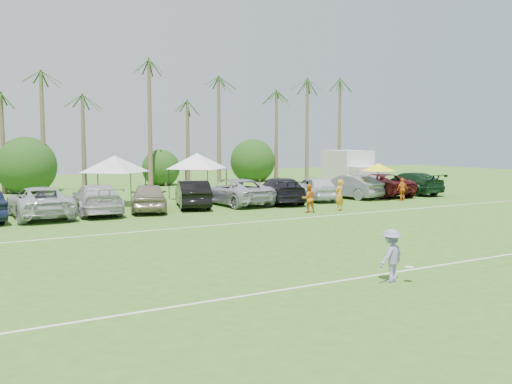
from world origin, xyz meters
TOP-DOWN VIEW (x-y plane):
  - ground at (0.00, 0.00)m, footprint 120.00×120.00m
  - field_lines at (0.00, 8.00)m, footprint 80.00×12.10m
  - palm_tree_4 at (-4.00, 38.00)m, footprint 2.40×2.40m
  - palm_tree_5 at (0.00, 38.00)m, footprint 2.40×2.40m
  - palm_tree_6 at (4.00, 38.00)m, footprint 2.40×2.40m
  - palm_tree_7 at (8.00, 38.00)m, footprint 2.40×2.40m
  - palm_tree_8 at (13.00, 38.00)m, footprint 2.40×2.40m
  - palm_tree_9 at (18.00, 38.00)m, footprint 2.40×2.40m
  - palm_tree_10 at (23.00, 38.00)m, footprint 2.40×2.40m
  - palm_tree_11 at (27.00, 38.00)m, footprint 2.40×2.40m
  - bush_tree_1 at (-6.00, 39.00)m, footprint 4.00×4.00m
  - bush_tree_2 at (6.00, 39.00)m, footprint 4.00×4.00m
  - bush_tree_3 at (16.00, 39.00)m, footprint 4.00×4.00m
  - sideline_player_a at (8.35, 15.54)m, footprint 0.80×0.67m
  - sideline_player_b at (6.30, 15.80)m, footprint 0.94×0.82m
  - sideline_player_c at (15.58, 17.69)m, footprint 0.95×0.42m
  - box_truck at (17.57, 25.54)m, footprint 3.67×6.86m
  - canopy_tent_left at (-2.36, 25.25)m, footprint 4.65×4.65m
  - canopy_tent_right at (3.80, 26.02)m, footprint 4.74×4.74m
  - market_umbrella at (14.32, 18.76)m, footprint 2.35×2.35m
  - frisbee_player at (-1.06, 1.17)m, footprint 1.15×0.91m
  - parked_car_2 at (-7.71, 21.18)m, footprint 2.89×6.20m
  - parked_car_3 at (-4.67, 21.22)m, footprint 2.89×6.09m
  - parked_car_4 at (-1.63, 20.87)m, footprint 3.54×5.42m
  - parked_car_5 at (1.40, 21.39)m, footprint 3.30×5.51m
  - parked_car_6 at (4.44, 21.42)m, footprint 3.13×6.30m
  - parked_car_7 at (7.48, 20.84)m, footprint 3.90×6.34m
  - parked_car_8 at (10.52, 21.05)m, footprint 2.98×5.34m
  - parked_car_9 at (13.55, 21.07)m, footprint 2.87×5.48m
  - parked_car_10 at (16.59, 21.31)m, footprint 3.22×6.34m
  - parked_car_11 at (19.63, 21.15)m, footprint 2.54×5.97m

SIDE VIEW (x-z plane):
  - ground at x=0.00m, z-range 0.00..0.00m
  - field_lines at x=0.00m, z-range 0.00..0.01m
  - frisbee_player at x=-1.06m, z-range 0.00..1.59m
  - sideline_player_c at x=15.58m, z-range 0.00..1.60m
  - sideline_player_b at x=6.30m, z-range 0.00..1.65m
  - parked_car_2 at x=-7.71m, z-range 0.00..1.72m
  - parked_car_3 at x=-4.67m, z-range 0.00..1.72m
  - parked_car_4 at x=-1.63m, z-range 0.00..1.72m
  - parked_car_5 at x=1.40m, z-range 0.00..1.72m
  - parked_car_6 at x=4.44m, z-range 0.00..1.72m
  - parked_car_7 at x=7.48m, z-range 0.00..1.72m
  - parked_car_8 at x=10.52m, z-range 0.00..1.72m
  - parked_car_9 at x=13.55m, z-range 0.00..1.72m
  - parked_car_10 at x=16.59m, z-range 0.00..1.72m
  - parked_car_11 at x=19.63m, z-range 0.00..1.72m
  - sideline_player_a at x=8.35m, z-range 0.00..1.88m
  - box_truck at x=17.57m, z-range 0.12..3.47m
  - bush_tree_1 at x=-6.00m, z-range -0.20..3.80m
  - bush_tree_2 at x=6.00m, z-range -0.20..3.80m
  - bush_tree_3 at x=16.00m, z-range -0.20..3.80m
  - market_umbrella at x=14.32m, z-range 1.04..3.66m
  - canopy_tent_left at x=-2.36m, z-range 1.34..5.11m
  - canopy_tent_right at x=3.80m, z-range 1.37..5.21m
  - palm_tree_4 at x=-4.00m, z-range 3.03..11.93m
  - palm_tree_8 at x=13.00m, z-range 3.03..11.93m
  - palm_tree_5 at x=0.00m, z-range 3.40..13.30m
  - palm_tree_9 at x=18.00m, z-range 3.40..13.30m
  - palm_tree_6 at x=4.00m, z-range 3.76..14.66m
  - palm_tree_10 at x=23.00m, z-range 3.76..14.66m
  - palm_tree_7 at x=8.00m, z-range 4.11..16.01m
  - palm_tree_11 at x=27.00m, z-range 4.11..16.01m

